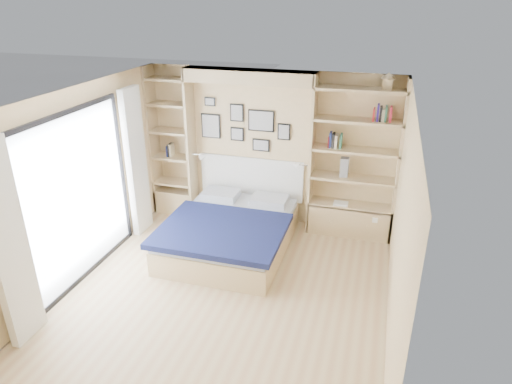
# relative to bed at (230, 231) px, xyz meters

# --- Properties ---
(ground) EXTENTS (4.50, 4.50, 0.00)m
(ground) POSITION_rel_bed_xyz_m (0.32, -1.13, -0.28)
(ground) COLOR tan
(ground) RESTS_ON ground
(room_shell) EXTENTS (4.50, 4.50, 4.50)m
(room_shell) POSITION_rel_bed_xyz_m (-0.07, 0.39, 0.80)
(room_shell) COLOR #DAB583
(room_shell) RESTS_ON ground
(bed) EXTENTS (1.75, 2.19, 1.07)m
(bed) POSITION_rel_bed_xyz_m (0.00, 0.00, 0.00)
(bed) COLOR tan
(bed) RESTS_ON ground
(photo_gallery) EXTENTS (1.48, 0.02, 0.82)m
(photo_gallery) POSITION_rel_bed_xyz_m (-0.14, 1.09, 1.33)
(photo_gallery) COLOR black
(photo_gallery) RESTS_ON ground
(reading_lamps) EXTENTS (1.92, 0.12, 0.15)m
(reading_lamps) POSITION_rel_bed_xyz_m (0.02, 0.87, 0.82)
(reading_lamps) COLOR silver
(reading_lamps) RESTS_ON ground
(shelf_decor) EXTENTS (3.53, 0.23, 2.03)m
(shelf_decor) POSITION_rel_bed_xyz_m (1.38, 0.94, 1.41)
(shelf_decor) COLOR #A51E1E
(shelf_decor) RESTS_ON ground
(deck_chair) EXTENTS (0.71, 0.93, 0.83)m
(deck_chair) POSITION_rel_bed_xyz_m (-2.85, -1.41, 0.12)
(deck_chair) COLOR tan
(deck_chair) RESTS_ON ground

